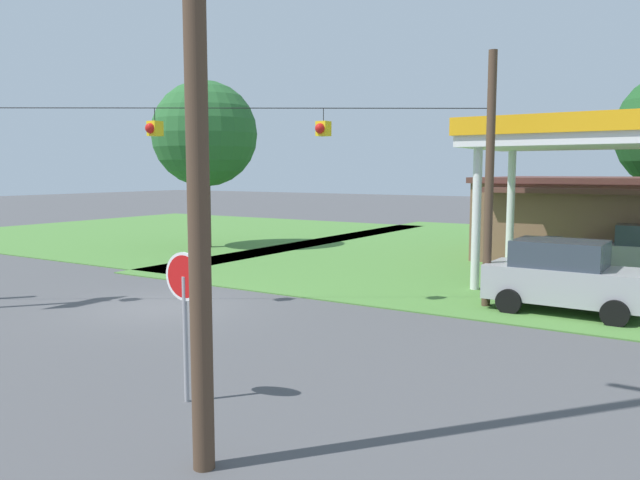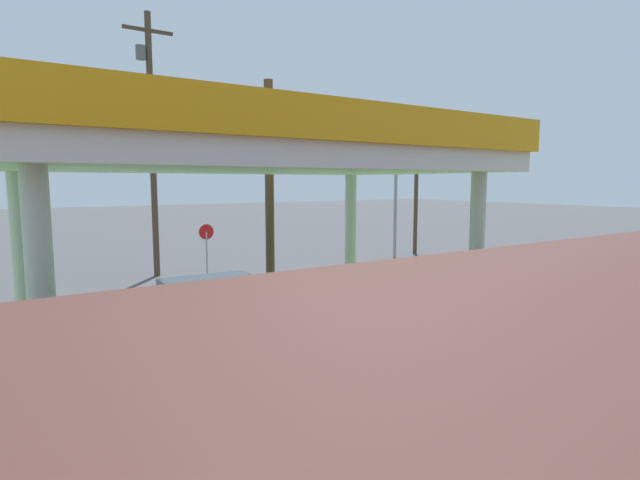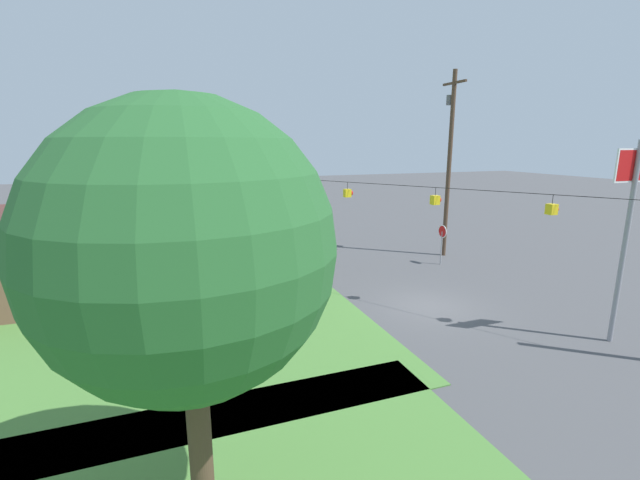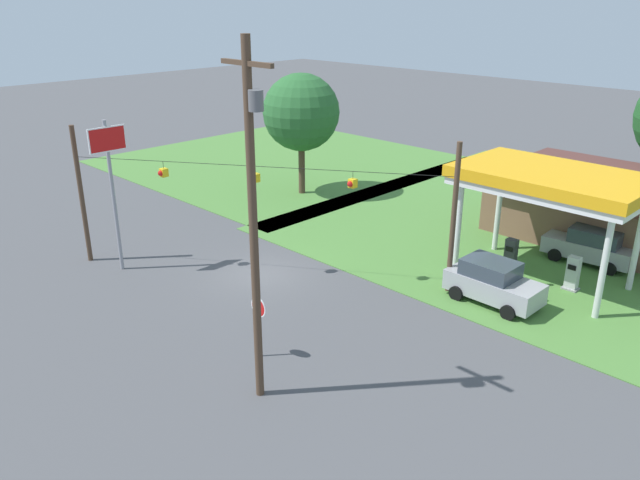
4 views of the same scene
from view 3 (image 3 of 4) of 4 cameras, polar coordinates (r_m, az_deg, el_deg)
name	(u,v)px [view 3 (image 3 of 4)]	position (r m, az deg, el deg)	size (l,w,h in m)	color
ground_plane	(429,306)	(20.68, 14.29, -8.56)	(160.00, 160.00, 0.00)	#4C4C4F
grass_verge_station_corner	(58,272)	(29.38, -31.52, -3.69)	(36.00, 28.00, 0.04)	#4C7F38
gas_station_canopy	(199,187)	(26.02, -15.83, 6.80)	(8.44, 5.24, 5.44)	silver
gas_station_store	(49,248)	(27.61, -32.44, -0.96)	(13.04, 8.83, 3.55)	brown
fuel_pump_near	(206,262)	(25.20, -14.95, -2.84)	(0.71, 0.56, 1.68)	gray
fuel_pump_far	(201,249)	(28.25, -15.60, -1.21)	(0.71, 0.56, 1.68)	gray
car_at_pumps_front	(266,248)	(26.84, -7.27, -1.12)	(4.21, 2.16, 1.96)	#9E9EA3
car_at_pumps_rear	(136,255)	(27.48, -23.29, -1.80)	(4.49, 2.34, 1.91)	#9E9EA3
stop_sign_roadside	(442,236)	(27.39, 15.97, 0.52)	(0.80, 0.08, 2.50)	#99999E
stop_sign_overhead	(630,205)	(18.87, 35.97, 3.83)	(0.22, 1.86, 7.51)	gray
utility_pole_main	(449,156)	(29.29, 16.86, 10.63)	(2.20, 0.44, 11.87)	#4C3828
signal_span_gantry	(434,226)	(19.66, 14.92, 1.88)	(15.56, 10.24, 7.05)	#4C3828
tree_west_verge	(186,250)	(7.59, -17.38, -1.27)	(5.14, 5.14, 8.19)	#4C3828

